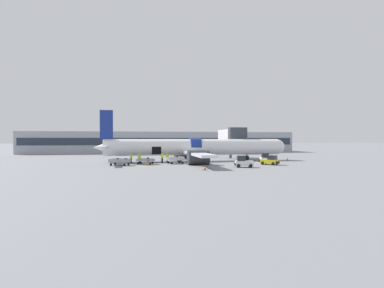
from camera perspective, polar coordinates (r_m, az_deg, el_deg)
name	(u,v)px	position (r m, az deg, el deg)	size (l,w,h in m)	color
ground_plane	(188,164)	(51.32, -0.69, -3.83)	(500.00, 500.00, 0.00)	slate
apron_marking_line	(200,165)	(48.88, 1.53, -4.07)	(23.09, 1.47, 0.01)	yellow
terminal_strip	(163,142)	(96.47, -5.54, 0.34)	(83.29, 12.94, 6.47)	#9EA3AD
jet_bridge_stub	(232,136)	(66.17, 7.59, 1.53)	(3.65, 10.58, 6.67)	#4C4C51
airplane	(192,148)	(57.95, 0.04, -0.75)	(37.62, 33.85, 9.59)	silver
baggage_tug_lead	(270,161)	(51.49, 14.70, -3.09)	(3.00, 3.11, 1.58)	yellow
baggage_tug_mid	(265,159)	(55.66, 13.67, -2.71)	(2.46, 3.41, 1.77)	silver
baggage_tug_rear	(243,162)	(46.08, 9.74, -3.48)	(2.98, 2.17, 1.76)	white
baggage_cart_loading	(146,161)	(51.68, -8.74, -3.24)	(3.94, 2.43, 1.11)	#999BA0
baggage_cart_queued	(176,160)	(52.10, -3.06, -3.12)	(3.79, 2.46, 1.22)	#B7BABF
baggage_cart_empty	(120,162)	(49.74, -13.51, -3.31)	(4.21, 2.70, 1.20)	#999BA0
ground_crew_loader_a	(162,158)	(53.75, -5.70, -2.64)	(0.56, 0.56, 1.74)	black
ground_crew_loader_b	(131,158)	(54.42, -11.52, -2.63)	(0.54, 0.54, 1.70)	#1E2338
ground_crew_driver	(139,158)	(54.02, -9.99, -2.65)	(0.60, 0.44, 1.71)	black
ground_crew_supervisor	(167,157)	(54.80, -4.72, -2.51)	(0.62, 0.57, 1.85)	#2D2D33
suitcase_on_tarmac_upright	(148,163)	(49.24, -8.39, -3.65)	(0.44, 0.26, 0.79)	olive
safety_cone_nose	(287,159)	(62.96, 17.70, -2.75)	(0.55, 0.55, 0.55)	black
safety_cone_engine_left	(205,168)	(41.46, 2.45, -4.57)	(0.56, 0.56, 0.64)	black
safety_cone_wingtip	(208,163)	(50.41, 3.11, -3.61)	(0.49, 0.49, 0.60)	black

